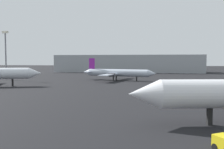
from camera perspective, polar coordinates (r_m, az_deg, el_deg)
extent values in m
cone|color=white|center=(27.54, 7.60, -4.61)|extent=(4.24, 3.99, 3.30)
cube|color=black|center=(30.17, 22.03, -9.20)|extent=(0.62, 0.62, 1.96)
cone|color=silver|center=(72.15, -17.69, 0.30)|extent=(4.31, 4.12, 3.14)
cube|color=black|center=(73.48, -22.42, -1.79)|extent=(0.57, 0.57, 2.10)
cylinder|color=#B2BCCC|center=(87.66, 1.36, 0.42)|extent=(22.50, 7.23, 2.61)
cone|color=#B2BCCC|center=(83.99, 9.45, 0.24)|extent=(3.35, 3.15, 2.61)
cone|color=#B2BCCC|center=(92.92, -5.96, 0.57)|extent=(3.35, 3.15, 2.61)
cube|color=#B2BCCC|center=(88.09, 0.67, 0.18)|extent=(7.98, 23.31, 0.17)
cube|color=#B2BCCC|center=(92.07, -4.97, 0.71)|extent=(2.97, 6.31, 0.12)
cube|color=purple|center=(91.81, -4.78, 2.60)|extent=(2.31, 0.70, 3.98)
cylinder|color=#4C4C54|center=(91.96, 2.07, 0.23)|extent=(2.40, 1.73, 1.30)
cylinder|color=#4C4C54|center=(83.77, 0.00, -0.08)|extent=(2.40, 1.73, 1.30)
cube|color=black|center=(85.50, 5.86, -1.05)|extent=(0.43, 0.43, 1.47)
cube|color=black|center=(89.54, 1.01, -0.83)|extent=(0.43, 0.43, 1.47)
cube|color=black|center=(86.86, 0.32, -0.96)|extent=(0.43, 0.43, 1.47)
cylinder|color=black|center=(22.39, 23.17, -15.49)|extent=(0.50, 0.61, 0.60)
cylinder|color=slate|center=(98.61, -23.79, 3.89)|extent=(0.50, 0.50, 17.35)
cube|color=#F2EACC|center=(99.14, -23.92, 9.14)|extent=(2.40, 0.50, 0.80)
cube|color=#999EA3|center=(148.86, 3.81, 2.59)|extent=(87.21, 22.59, 10.34)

